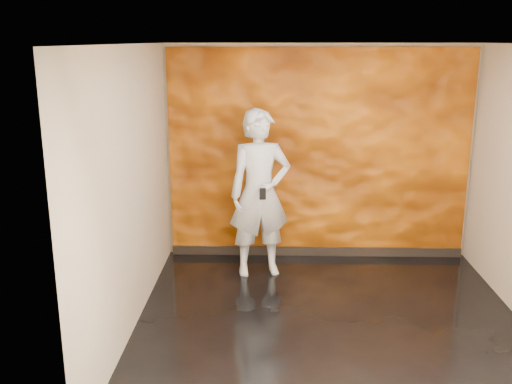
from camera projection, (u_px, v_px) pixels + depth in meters
name	position (u px, v px, depth m)	size (l,w,h in m)	color
room	(334.00, 193.00, 5.53)	(4.02, 4.02, 2.81)	black
feature_wall	(318.00, 155.00, 7.43)	(3.90, 0.06, 2.75)	orange
baseboard	(316.00, 251.00, 7.74)	(3.90, 0.04, 0.12)	black
man	(260.00, 194.00, 6.93)	(0.75, 0.49, 2.05)	#ADB2BD
phone	(263.00, 194.00, 6.65)	(0.08, 0.02, 0.14)	black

